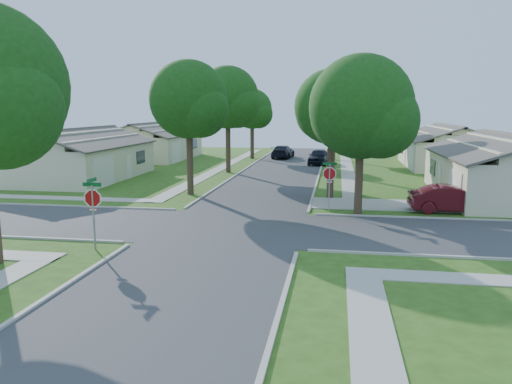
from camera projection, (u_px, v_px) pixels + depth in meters
The scene contains 21 objects.
ground at pixel (230, 227), 24.47m from camera, with size 100.00×100.00×0.00m, color #2F4C14.
road_ns at pixel (230, 227), 24.47m from camera, with size 7.00×100.00×0.02m, color #333335.
sidewalk_ne at pixel (347, 168), 48.82m from camera, with size 1.20×40.00×0.04m, color #9E9B91.
sidewalk_nw at pixel (225, 166), 50.75m from camera, with size 1.20×40.00×0.04m, color #9E9B91.
driveway at pixel (383, 205), 30.13m from camera, with size 8.80×3.60×0.05m, color #9E9B91.
stop_sign_sw at pixel (93, 201), 20.31m from camera, with size 1.05×0.80×2.98m.
stop_sign_ne at pixel (329, 176), 27.97m from camera, with size 1.05×0.80×2.98m.
tree_e_near at pixel (333, 110), 31.56m from camera, with size 4.97×4.80×8.28m.
tree_e_mid at pixel (334, 103), 43.14m from camera, with size 5.59×5.40×9.21m.
tree_e_far at pixel (335, 107), 55.84m from camera, with size 5.17×5.00×8.72m.
tree_w_near at pixel (189, 103), 32.97m from camera, with size 5.38×5.20×8.97m.
tree_w_mid at pixel (228, 100), 44.59m from camera, with size 5.80×5.60×9.56m.
tree_w_far at pixel (253, 111), 57.41m from camera, with size 4.76×4.60×8.04m.
tree_ne_corner at pixel (362, 112), 26.64m from camera, with size 5.80×5.60×8.66m.
house_ne_near at pixel (506, 175), 32.40m from camera, with size 8.42×13.60×4.23m.
house_ne_far at pixel (447, 152), 49.92m from camera, with size 8.42×13.60×4.23m.
house_nw_near at pixel (80, 160), 41.35m from camera, with size 8.42×13.60×4.23m.
house_nw_far at pixel (154, 146), 57.90m from camera, with size 8.42×13.60×4.23m.
car_driveway at pixel (452, 199), 27.88m from camera, with size 1.62×4.64×1.53m, color #4E1016.
car_curb_east at pixel (319, 157), 52.06m from camera, with size 1.91×4.75×1.62m, color black.
car_curb_west at pixel (283, 152), 58.60m from camera, with size 2.11×5.20×1.51m, color black.
Camera 1 is at (5.07, -23.34, 5.76)m, focal length 35.00 mm.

